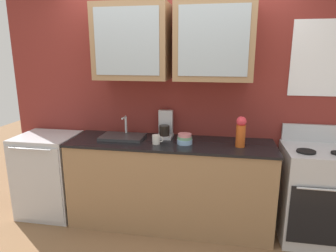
% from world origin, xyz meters
% --- Properties ---
extents(ground_plane, '(10.00, 10.00, 0.00)m').
position_xyz_m(ground_plane, '(0.00, 0.00, 0.00)').
color(ground_plane, brown).
extents(back_wall_unit, '(3.86, 0.48, 2.60)m').
position_xyz_m(back_wall_unit, '(0.01, 0.28, 1.49)').
color(back_wall_unit, maroon).
rests_on(back_wall_unit, ground_plane).
extents(counter, '(2.13, 0.61, 0.93)m').
position_xyz_m(counter, '(0.00, 0.00, 0.47)').
color(counter, '#93704C').
rests_on(counter, ground_plane).
extents(stove_range, '(0.60, 0.63, 1.11)m').
position_xyz_m(stove_range, '(1.43, -0.00, 0.47)').
color(stove_range, silver).
rests_on(stove_range, ground_plane).
extents(sink_faucet, '(0.46, 0.30, 0.22)m').
position_xyz_m(sink_faucet, '(-0.52, 0.05, 0.95)').
color(sink_faucet, '#2D2D30').
rests_on(sink_faucet, counter).
extents(bowl_stack, '(0.16, 0.16, 0.10)m').
position_xyz_m(bowl_stack, '(0.16, -0.04, 0.98)').
color(bowl_stack, '#8CB7E0').
rests_on(bowl_stack, counter).
extents(vase, '(0.10, 0.10, 0.30)m').
position_xyz_m(vase, '(0.70, -0.04, 1.09)').
color(vase, '#BF4C19').
rests_on(vase, counter).
extents(cup_near_sink, '(0.11, 0.08, 0.09)m').
position_xyz_m(cup_near_sink, '(-0.12, -0.09, 0.98)').
color(cup_near_sink, silver).
rests_on(cup_near_sink, counter).
extents(dishwasher, '(0.63, 0.60, 0.93)m').
position_xyz_m(dishwasher, '(-1.40, -0.00, 0.47)').
color(dishwasher, silver).
rests_on(dishwasher, ground_plane).
extents(coffee_maker, '(0.17, 0.20, 0.29)m').
position_xyz_m(coffee_maker, '(-0.08, 0.18, 1.04)').
color(coffee_maker, '#B7B7BC').
rests_on(coffee_maker, counter).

